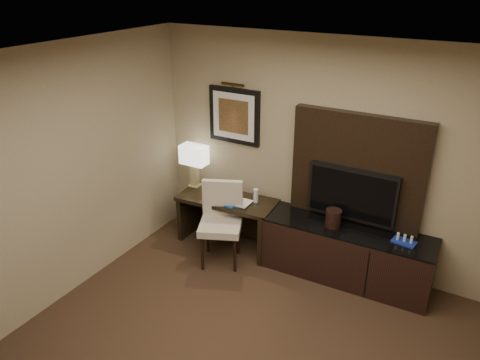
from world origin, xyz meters
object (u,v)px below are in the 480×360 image
Objects in this scene: desk_phone at (213,192)px; ice_bucket at (333,218)px; tv at (352,194)px; table_lamp at (194,166)px; desk at (227,221)px; minibar_tray at (404,239)px; water_bottle at (256,196)px; credenza at (346,253)px; desk_chair at (220,225)px.

ice_bucket reaches higher than desk_phone.
table_lamp is (-2.08, -0.08, -0.06)m from tv.
desk is at bearing -10.18° from desk_phone.
minibar_tray is at bearing -2.76° from desk.
tv is at bearing 3.06° from desk.
water_bottle is (0.92, -0.02, -0.20)m from table_lamp.
tv is (1.52, 0.19, 0.69)m from desk.
credenza is at bearing -2.22° from desk.
tv is 5.71× the size of water_bottle.
desk_chair is 5.09× the size of ice_bucket.
minibar_tray reaches higher than credenza.
tv is 4.98× the size of ice_bucket.
desk is 0.44m from desk_chair.
credenza is 1.87× the size of desk_chair.
minibar_tray is (0.60, -0.00, 0.37)m from credenza.
desk_phone is at bearing -168.91° from water_bottle.
table_lamp is at bearing 177.20° from ice_bucket.
credenza is 10.32× the size of desk_phone.
minibar_tray reaches higher than desk.
water_bottle is (0.23, 0.47, 0.25)m from desk_chair.
table_lamp is 2.89× the size of ice_bucket.
desk_phone reaches higher than desk.
tv is 0.98× the size of desk_chair.
desk_phone reaches higher than credenza.
tv is 1.73× the size of table_lamp.
ice_bucket is (1.39, 0.02, 0.42)m from desk.
water_bottle is 0.87× the size of ice_bucket.
minibar_tray is (2.03, 0.43, 0.19)m from desk_chair.
ice_bucket is (1.02, -0.07, 0.00)m from water_bottle.
water_bottle is at bearing 176.86° from credenza.
water_bottle is at bearing -175.00° from tv.
ice_bucket is at bearing -3.42° from desk.
desk is 0.56m from water_bottle.
table_lamp is 2.39× the size of minibar_tray.
desk_chair is 2.08m from minibar_tray.
desk is 2.16× the size of table_lamp.
tv is at bearing 5.00° from water_bottle.
credenza is 0.71m from tv.
desk_phone reaches higher than minibar_tray.
credenza is 1.91× the size of tv.
ice_bucket is at bearing -15.06° from desk_phone.
desk_phone is at bearing -20.24° from table_lamp.
ice_bucket is at bearing -5.98° from desk_chair.
desk_phone is at bearing -178.29° from minibar_tray.
water_bottle is (-1.16, -0.10, -0.26)m from tv.
table_lamp is at bearing -177.81° from tv.
desk is 0.85m from table_lamp.
table_lamp reaches higher than desk.
desk_chair is at bearing -164.36° from credenza.
desk_chair is 1.34m from ice_bucket.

